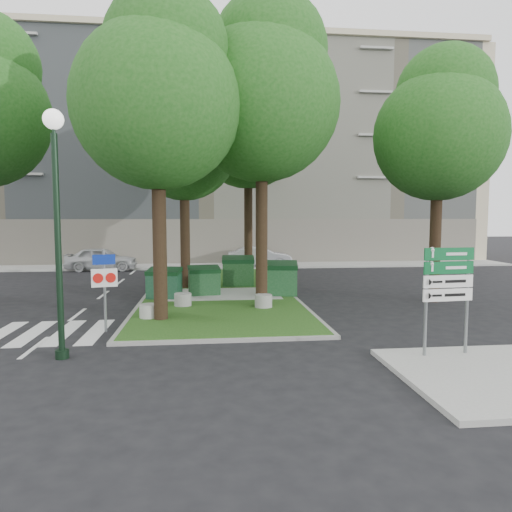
{
  "coord_description": "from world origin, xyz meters",
  "views": [
    {
      "loc": [
        -0.02,
        -12.17,
        3.41
      ],
      "look_at": [
        1.72,
        3.82,
        2.0
      ],
      "focal_mm": 32.0,
      "sensor_mm": 36.0,
      "label": 1
    }
  ],
  "objects": [
    {
      "name": "zebra_crossing",
      "position": [
        -3.75,
        1.5,
        0.01
      ],
      "size": [
        5.0,
        3.0,
        0.01
      ],
      "primitive_type": "cube",
      "color": "silver",
      "rests_on": "ground"
    },
    {
      "name": "traffic_sign_pole",
      "position": [
        -3.0,
        1.45,
        1.57
      ],
      "size": [
        0.72,
        0.2,
        2.44
      ],
      "rotation": [
        0.0,
        0.0,
        0.22
      ],
      "color": "slate",
      "rests_on": "ground"
    },
    {
      "name": "tree_median_mid",
      "position": [
        -0.91,
        9.06,
        6.98
      ],
      "size": [
        4.8,
        4.8,
        9.99
      ],
      "color": "black",
      "rests_on": "ground"
    },
    {
      "name": "tree_street_right",
      "position": [
        9.09,
        5.06,
        6.98
      ],
      "size": [
        5.0,
        5.0,
        10.06
      ],
      "color": "black",
      "rests_on": "ground"
    },
    {
      "name": "building_sidewalk",
      "position": [
        0.0,
        18.5,
        0.06
      ],
      "size": [
        42.0,
        3.0,
        0.12
      ],
      "primitive_type": "cube",
      "color": "#999993",
      "rests_on": "ground"
    },
    {
      "name": "bollard_mid",
      "position": [
        -0.91,
        4.63,
        0.35
      ],
      "size": [
        0.63,
        0.63,
        0.45
      ],
      "primitive_type": "cylinder",
      "color": "gray",
      "rests_on": "median_island"
    },
    {
      "name": "directional_sign",
      "position": [
        5.63,
        -2.06,
        1.82
      ],
      "size": [
        1.28,
        0.17,
        2.55
      ],
      "rotation": [
        0.0,
        0.0,
        0.08
      ],
      "color": "slate",
      "rests_on": "sidewalk_corner"
    },
    {
      "name": "car_silver",
      "position": [
        3.5,
        17.94,
        0.7
      ],
      "size": [
        4.29,
        1.6,
        1.4
      ],
      "primitive_type": "imported",
      "rotation": [
        0.0,
        0.0,
        1.54
      ],
      "color": "#ABADB3",
      "rests_on": "ground"
    },
    {
      "name": "tree_median_far",
      "position": [
        2.29,
        12.06,
        8.32
      ],
      "size": [
        5.8,
        5.8,
        11.93
      ],
      "color": "black",
      "rests_on": "ground"
    },
    {
      "name": "dumpster_c",
      "position": [
        1.47,
        9.38,
        0.79
      ],
      "size": [
        1.57,
        1.14,
        1.4
      ],
      "rotation": [
        0.0,
        0.0,
        -0.06
      ],
      "color": "#103713",
      "rests_on": "median_island"
    },
    {
      "name": "bollard_left",
      "position": [
        -1.91,
        2.74,
        0.33
      ],
      "size": [
        0.6,
        0.6,
        0.43
      ],
      "primitive_type": "cylinder",
      "color": "#A6A6A1",
      "rests_on": "median_island"
    },
    {
      "name": "car_white",
      "position": [
        -6.59,
        17.16,
        0.74
      ],
      "size": [
        4.37,
        1.78,
        1.48
      ],
      "primitive_type": "imported",
      "rotation": [
        0.0,
        0.0,
        1.58
      ],
      "color": "silver",
      "rests_on": "ground"
    },
    {
      "name": "median_island",
      "position": [
        0.5,
        8.0,
        0.06
      ],
      "size": [
        6.0,
        16.0,
        0.12
      ],
      "primitive_type": "cube",
      "color": "#184814",
      "rests_on": "ground"
    },
    {
      "name": "litter_bin",
      "position": [
        3.2,
        13.46,
        0.51
      ],
      "size": [
        0.44,
        0.44,
        0.78
      ],
      "primitive_type": "cylinder",
      "color": "#B0C116",
      "rests_on": "median_island"
    },
    {
      "name": "street_lamp",
      "position": [
        -3.5,
        -1.03,
        3.69
      ],
      "size": [
        0.47,
        0.47,
        5.86
      ],
      "color": "black",
      "rests_on": "ground"
    },
    {
      "name": "dumpster_d",
      "position": [
        3.0,
        6.59,
        0.8
      ],
      "size": [
        1.65,
        1.27,
        1.41
      ],
      "rotation": [
        0.0,
        0.0,
        -0.14
      ],
      "color": "#14421D",
      "rests_on": "median_island"
    },
    {
      "name": "median_kerb",
      "position": [
        0.5,
        8.0,
        0.05
      ],
      "size": [
        6.3,
        16.3,
        0.1
      ],
      "primitive_type": "cube",
      "color": "gray",
      "rests_on": "ground"
    },
    {
      "name": "bollard_right",
      "position": [
        2.01,
        4.03,
        0.35
      ],
      "size": [
        0.63,
        0.63,
        0.45
      ],
      "primitive_type": "cylinder",
      "color": "gray",
      "rests_on": "median_island"
    },
    {
      "name": "tree_median_near_right",
      "position": [
        2.09,
        4.56,
        7.99
      ],
      "size": [
        5.6,
        5.6,
        11.46
      ],
      "color": "black",
      "rests_on": "ground"
    },
    {
      "name": "tree_median_near_left",
      "position": [
        -1.41,
        2.56,
        7.32
      ],
      "size": [
        5.2,
        5.2,
        10.53
      ],
      "color": "black",
      "rests_on": "ground"
    },
    {
      "name": "apartment_building",
      "position": [
        0.0,
        26.0,
        8.0
      ],
      "size": [
        41.0,
        12.0,
        16.0
      ],
      "primitive_type": "cube",
      "color": "beige",
      "rests_on": "ground"
    },
    {
      "name": "dumpster_a",
      "position": [
        -1.73,
        6.34,
        0.71
      ],
      "size": [
        1.47,
        1.16,
        1.23
      ],
      "rotation": [
        0.0,
        0.0,
        -0.19
      ],
      "color": "#0E341E",
      "rests_on": "median_island"
    },
    {
      "name": "ground",
      "position": [
        0.0,
        0.0,
        0.0
      ],
      "size": [
        120.0,
        120.0,
        0.0
      ],
      "primitive_type": "plane",
      "color": "black",
      "rests_on": "ground"
    },
    {
      "name": "dumpster_b",
      "position": [
        -0.13,
        6.96,
        0.7
      ],
      "size": [
        1.41,
        1.08,
        1.21
      ],
      "rotation": [
        0.0,
        0.0,
        0.13
      ],
      "color": "#113B19",
      "rests_on": "median_island"
    }
  ]
}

